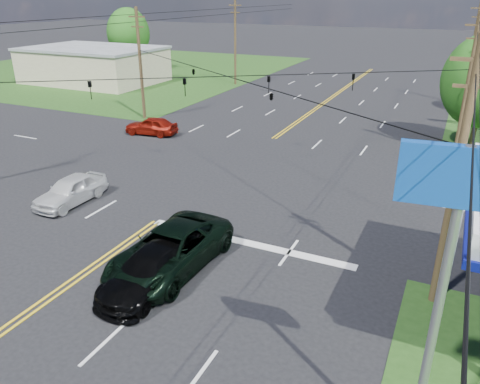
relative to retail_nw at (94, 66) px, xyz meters
The scene contains 17 objects.
ground 37.26m from the retail_nw, 36.25° to the right, with size 280.00×280.00×0.00m, color black.
grass_nw 11.36m from the retail_nw, 116.57° to the left, with size 46.00×48.00×0.03m, color #1F4215.
stop_bar 46.14m from the retail_nw, 40.60° to the right, with size 10.00×0.50×0.02m, color silver.
retail_nw is the anchor object (origin of this frame).
pole_se 53.09m from the retail_nw, 35.79° to the right, with size 1.60×0.28×9.50m.
pole_nw 21.60m from the retail_nw, 37.41° to the right, with size 1.60×0.28×9.50m.
pole_ne 45.02m from the retail_nw, 16.82° to the right, with size 1.60×0.28×9.50m.
pole_left_far 18.30m from the retail_nw, 19.44° to the left, with size 1.60×0.28×10.00m.
pole_right_far 43.53m from the retail_nw, ahead, with size 1.60×0.28×10.00m.
span_wire_signals 37.42m from the retail_nw, 36.25° to the right, with size 26.00×18.00×1.13m.
power_lines 38.98m from the retail_nw, 38.66° to the right, with size 26.04×100.00×0.64m.
tree_far_l 10.69m from the retail_nw, 101.31° to the left, with size 6.08×6.08×8.72m.
pickup_dkgreen 46.89m from the retail_nw, 45.25° to the right, with size 2.91×6.31×1.75m, color black.
suv_black 47.94m from the retail_nw, 46.48° to the right, with size 2.05×5.05×1.47m, color black.
pickup_white 38.76m from the retail_nw, 50.76° to the right, with size 1.76×4.38×1.49m, color silver.
sedan_red 26.81m from the retail_nw, 39.59° to the right, with size 1.70×4.22×1.44m, color maroon.
polesign_se 57.66m from the retail_nw, 41.59° to the right, with size 2.38×0.50×8.06m.
Camera 1 is at (12.68, -13.10, 10.56)m, focal length 35.00 mm.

